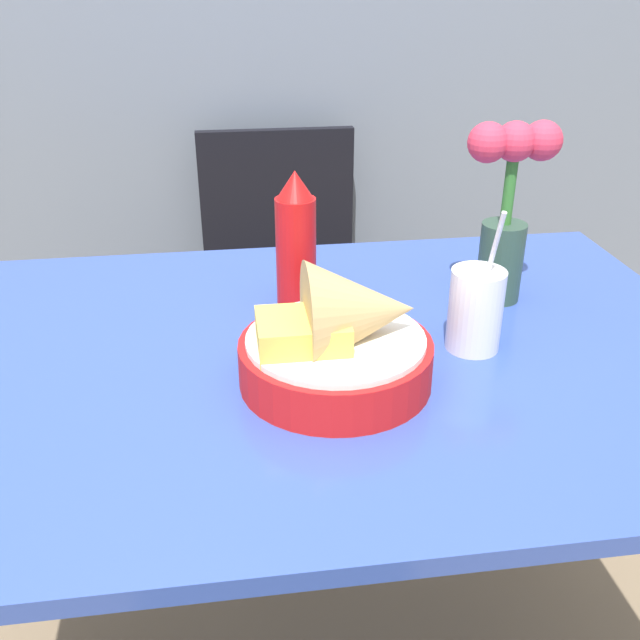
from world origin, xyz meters
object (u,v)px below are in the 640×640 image
object	(u,v)px
chair_far_window	(282,273)
drink_cup	(475,312)
ketchup_bottle	(294,241)
flower_vase	(508,203)
food_basket	(343,341)

from	to	relation	value
chair_far_window	drink_cup	xyz separation A→B (m)	(0.20, -0.86, 0.29)
ketchup_bottle	flower_vase	xyz separation A→B (m)	(0.33, -0.03, 0.06)
flower_vase	chair_far_window	bearing A→B (deg)	112.44
food_basket	ketchup_bottle	world-z (taller)	ketchup_bottle
chair_far_window	ketchup_bottle	xyz separation A→B (m)	(-0.04, -0.68, 0.34)
ketchup_bottle	flower_vase	distance (m)	0.34
chair_far_window	drink_cup	bearing A→B (deg)	-77.04
drink_cup	flower_vase	world-z (taller)	flower_vase
chair_far_window	flower_vase	distance (m)	0.87
chair_far_window	drink_cup	size ratio (longest dim) A/B	4.11
chair_far_window	ketchup_bottle	world-z (taller)	ketchup_bottle
chair_far_window	flower_vase	size ratio (longest dim) A/B	3.05
chair_far_window	food_basket	xyz separation A→B (m)	(-0.00, -0.93, 0.30)
ketchup_bottle	flower_vase	bearing A→B (deg)	-5.66
drink_cup	food_basket	bearing A→B (deg)	-162.09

